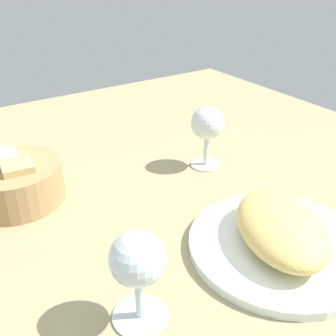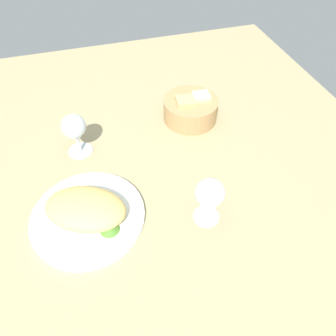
{
  "view_description": "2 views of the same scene",
  "coord_description": "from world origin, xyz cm",
  "px_view_note": "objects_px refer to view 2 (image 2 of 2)",
  "views": [
    {
      "loc": [
        -44.43,
        24.95,
        38.82
      ],
      "look_at": [
        6.39,
        -8.78,
        5.31
      ],
      "focal_mm": 42.55,
      "sensor_mm": 36.0,
      "label": 1
    },
    {
      "loc": [
        -8.94,
        -57.9,
        62.62
      ],
      "look_at": [
        6.0,
        -7.29,
        4.0
      ],
      "focal_mm": 33.59,
      "sensor_mm": 36.0,
      "label": 2
    }
  ],
  "objects_px": {
    "bread_basket": "(191,109)",
    "wine_glass_near": "(210,195)",
    "wine_glass_far": "(74,129)",
    "plate": "(88,217)"
  },
  "relations": [
    {
      "from": "wine_glass_far",
      "to": "wine_glass_near",
      "type": "bearing_deg",
      "value": -49.56
    },
    {
      "from": "bread_basket",
      "to": "wine_glass_near",
      "type": "xyz_separation_m",
      "value": [
        -0.08,
        -0.36,
        0.05
      ]
    },
    {
      "from": "plate",
      "to": "wine_glass_far",
      "type": "height_order",
      "value": "wine_glass_far"
    },
    {
      "from": "bread_basket",
      "to": "wine_glass_near",
      "type": "relative_size",
      "value": 1.3
    },
    {
      "from": "wine_glass_near",
      "to": "bread_basket",
      "type": "bearing_deg",
      "value": 76.83
    },
    {
      "from": "plate",
      "to": "wine_glass_near",
      "type": "height_order",
      "value": "wine_glass_near"
    },
    {
      "from": "bread_basket",
      "to": "wine_glass_near",
      "type": "bearing_deg",
      "value": -103.17
    },
    {
      "from": "wine_glass_near",
      "to": "plate",
      "type": "bearing_deg",
      "value": 164.46
    },
    {
      "from": "plate",
      "to": "bread_basket",
      "type": "bearing_deg",
      "value": 38.92
    },
    {
      "from": "wine_glass_near",
      "to": "wine_glass_far",
      "type": "xyz_separation_m",
      "value": [
        -0.26,
        0.31,
        -0.0
      ]
    }
  ]
}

